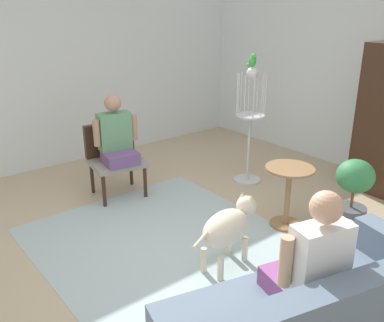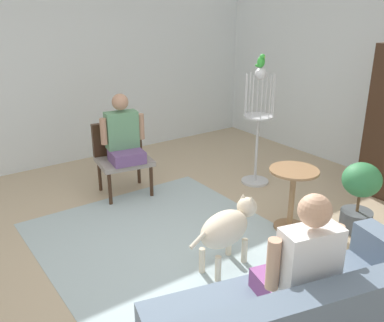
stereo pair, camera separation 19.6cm
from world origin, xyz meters
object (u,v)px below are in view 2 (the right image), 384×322
at_px(person_on_couch, 302,266).
at_px(round_end_table, 292,192).
at_px(parrot, 261,61).
at_px(dog, 227,228).
at_px(armchair, 121,151).
at_px(bird_cage_stand, 258,129).
at_px(potted_plant, 360,192).
at_px(person_on_armchair, 123,135).

bearing_deg(person_on_couch, round_end_table, 132.80).
bearing_deg(parrot, dog, -50.94).
bearing_deg(armchair, bird_cage_stand, 62.43).
height_order(parrot, potted_plant, parrot).
height_order(person_on_couch, person_on_armchair, person_on_couch).
bearing_deg(round_end_table, potted_plant, 51.30).
bearing_deg(person_on_armchair, potted_plant, 35.00).
distance_m(armchair, dog, 2.06).
relative_size(round_end_table, parrot, 3.97).
bearing_deg(potted_plant, parrot, 179.36).
bearing_deg(person_on_armchair, person_on_couch, -6.49).
bearing_deg(parrot, person_on_armchair, -113.02).
distance_m(person_on_couch, round_end_table, 1.89).
bearing_deg(potted_plant, person_on_armchair, -145.00).
bearing_deg(dog, bird_cage_stand, 128.88).
bearing_deg(parrot, person_on_couch, -38.81).
distance_m(armchair, round_end_table, 2.16).
height_order(person_on_armchair, potted_plant, person_on_armchair).
xyz_separation_m(armchair, parrot, (0.80, 1.55, 1.07)).
xyz_separation_m(armchair, bird_cage_stand, (0.81, 1.55, 0.22)).
distance_m(round_end_table, parrot, 1.71).
relative_size(armchair, bird_cage_stand, 0.58).
bearing_deg(person_on_couch, dog, 161.85).
relative_size(dog, parrot, 5.03).
height_order(round_end_table, parrot, parrot).
height_order(round_end_table, bird_cage_stand, bird_cage_stand).
distance_m(person_on_armchair, bird_cage_stand, 1.71).
distance_m(parrot, potted_plant, 1.93).
relative_size(person_on_couch, bird_cage_stand, 0.54).
bearing_deg(bird_cage_stand, person_on_armchair, -113.27).
bearing_deg(person_on_armchair, round_end_table, 29.61).
relative_size(armchair, parrot, 5.14).
xyz_separation_m(round_end_table, potted_plant, (0.43, 0.54, 0.01)).
bearing_deg(person_on_couch, potted_plant, 113.66).
xyz_separation_m(person_on_armchair, parrot, (0.67, 1.57, 0.81)).
xyz_separation_m(person_on_couch, person_on_armchair, (-3.05, 0.35, 0.01)).
xyz_separation_m(person_on_couch, round_end_table, (-1.26, 1.36, -0.35)).
distance_m(armchair, parrot, 2.04).
bearing_deg(dog, person_on_couch, -18.15).
distance_m(person_on_armchair, dog, 1.96).
relative_size(armchair, dog, 1.02).
height_order(armchair, person_on_armchair, person_on_armchair).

